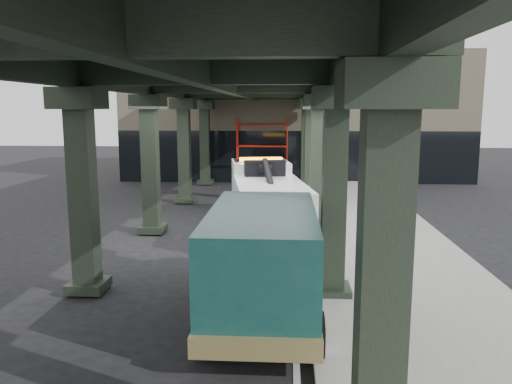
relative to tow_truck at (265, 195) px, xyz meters
The scene contains 8 objects.
ground 3.35m from the tow_truck, 103.13° to the right, with size 90.00×90.00×0.00m, color black.
sidewalk 4.12m from the tow_truck, 14.73° to the right, with size 5.00×40.00×0.15m, color gray.
lane_stripe 1.92m from the tow_truck, 44.96° to the right, with size 0.12×38.00×0.01m, color silver.
viaduct 4.41m from the tow_truck, 137.73° to the right, with size 7.40×32.00×6.40m.
building 17.26m from the tow_truck, 85.63° to the left, with size 22.00×10.00×8.00m, color #C6B793.
scaffolding 11.69m from the tow_truck, 93.44° to the left, with size 3.08×0.88×4.00m.
tow_truck is the anchor object (origin of this frame).
towed_van 8.08m from the tow_truck, 87.87° to the right, with size 2.44×6.01×2.43m.
Camera 1 is at (1.49, -15.55, 4.50)m, focal length 35.00 mm.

